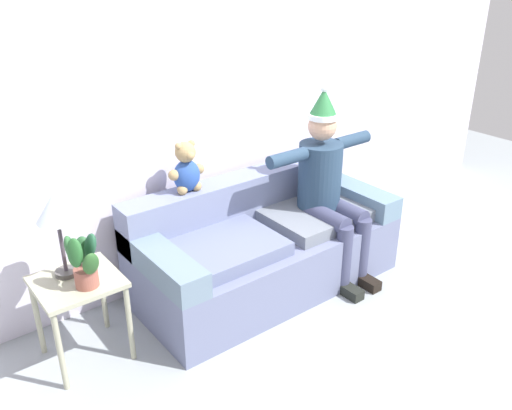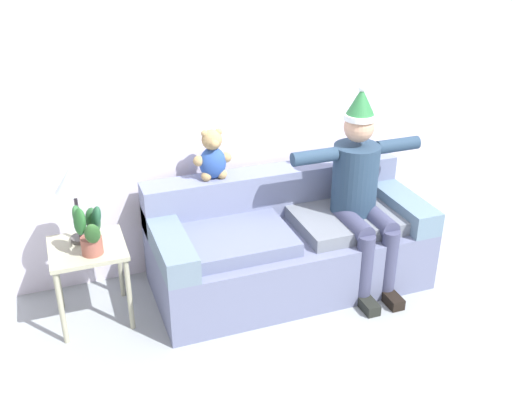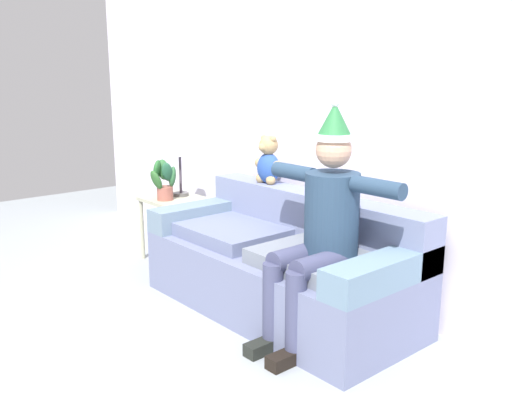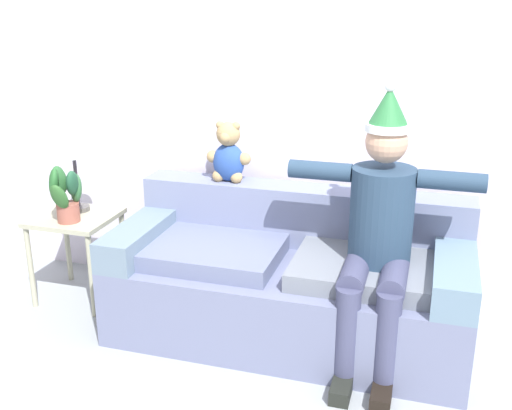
{
  "view_description": "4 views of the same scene",
  "coord_description": "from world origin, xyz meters",
  "px_view_note": "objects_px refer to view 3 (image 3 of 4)",
  "views": [
    {
      "loc": [
        -2.29,
        -1.86,
        2.4
      ],
      "look_at": [
        -0.19,
        0.87,
        0.79
      ],
      "focal_mm": 37.85,
      "sensor_mm": 36.0,
      "label": 1
    },
    {
      "loc": [
        -1.58,
        -2.61,
        2.62
      ],
      "look_at": [
        -0.29,
        0.9,
        0.75
      ],
      "focal_mm": 42.02,
      "sensor_mm": 36.0,
      "label": 2
    },
    {
      "loc": [
        2.79,
        -1.64,
        1.67
      ],
      "look_at": [
        -0.18,
        0.92,
        0.76
      ],
      "focal_mm": 39.74,
      "sensor_mm": 36.0,
      "label": 3
    },
    {
      "loc": [
        0.75,
        -2.21,
        1.93
      ],
      "look_at": [
        -0.2,
        0.95,
        0.8
      ],
      "focal_mm": 43.01,
      "sensor_mm": 36.0,
      "label": 4
    }
  ],
  "objects_px": {
    "person_seated": "(321,222)",
    "table_lamp": "(180,148)",
    "teddy_bear": "(268,162)",
    "side_table": "(174,208)",
    "potted_plant": "(164,180)",
    "couch": "(283,265)"
  },
  "relations": [
    {
      "from": "person_seated",
      "to": "table_lamp",
      "type": "relative_size",
      "value": 2.77
    },
    {
      "from": "table_lamp",
      "to": "teddy_bear",
      "type": "bearing_deg",
      "value": 9.76
    },
    {
      "from": "person_seated",
      "to": "side_table",
      "type": "bearing_deg",
      "value": 174.68
    },
    {
      "from": "potted_plant",
      "to": "couch",
      "type": "bearing_deg",
      "value": 3.59
    },
    {
      "from": "couch",
      "to": "teddy_bear",
      "type": "xyz_separation_m",
      "value": [
        -0.48,
        0.29,
        0.66
      ]
    },
    {
      "from": "teddy_bear",
      "to": "table_lamp",
      "type": "xyz_separation_m",
      "value": [
        -0.99,
        -0.17,
        0.02
      ]
    },
    {
      "from": "side_table",
      "to": "potted_plant",
      "type": "relative_size",
      "value": 1.62
    },
    {
      "from": "person_seated",
      "to": "teddy_bear",
      "type": "xyz_separation_m",
      "value": [
        -0.99,
        0.45,
        0.21
      ]
    },
    {
      "from": "teddy_bear",
      "to": "side_table",
      "type": "relative_size",
      "value": 0.65
    },
    {
      "from": "teddy_bear",
      "to": "table_lamp",
      "type": "relative_size",
      "value": 0.69
    },
    {
      "from": "table_lamp",
      "to": "potted_plant",
      "type": "relative_size",
      "value": 1.53
    },
    {
      "from": "couch",
      "to": "potted_plant",
      "type": "bearing_deg",
      "value": -176.41
    },
    {
      "from": "teddy_bear",
      "to": "person_seated",
      "type": "bearing_deg",
      "value": -24.44
    },
    {
      "from": "couch",
      "to": "side_table",
      "type": "relative_size",
      "value": 3.49
    },
    {
      "from": "person_seated",
      "to": "teddy_bear",
      "type": "bearing_deg",
      "value": 155.56
    },
    {
      "from": "couch",
      "to": "table_lamp",
      "type": "height_order",
      "value": "table_lamp"
    },
    {
      "from": "teddy_bear",
      "to": "potted_plant",
      "type": "height_order",
      "value": "teddy_bear"
    },
    {
      "from": "couch",
      "to": "teddy_bear",
      "type": "distance_m",
      "value": 0.87
    },
    {
      "from": "couch",
      "to": "person_seated",
      "type": "relative_size",
      "value": 1.33
    },
    {
      "from": "side_table",
      "to": "person_seated",
      "type": "bearing_deg",
      "value": -5.32
    },
    {
      "from": "couch",
      "to": "side_table",
      "type": "bearing_deg",
      "value": 179.17
    },
    {
      "from": "person_seated",
      "to": "table_lamp",
      "type": "xyz_separation_m",
      "value": [
        -1.98,
        0.28,
        0.24
      ]
    }
  ]
}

